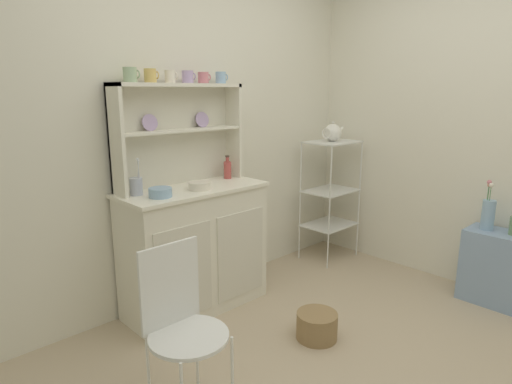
{
  "coord_description": "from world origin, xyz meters",
  "views": [
    {
      "loc": [
        -1.84,
        -0.98,
        1.52
      ],
      "look_at": [
        0.18,
        1.12,
        0.83
      ],
      "focal_mm": 30.43,
      "sensor_mm": 36.0,
      "label": 1
    }
  ],
  "objects_px": {
    "porcelain_teapot": "(333,133)",
    "hutch_cabinet": "(195,247)",
    "bowl_mixing_large": "(160,192)",
    "jam_bottle": "(228,169)",
    "side_shelf_blue": "(499,268)",
    "cup_sage_0": "(130,75)",
    "floor_basket": "(317,326)",
    "bakers_rack": "(331,185)",
    "wire_chair": "(181,318)",
    "utensil_jar": "(136,186)",
    "flower_vase": "(488,213)",
    "hutch_shelf_unit": "(177,127)"
  },
  "relations": [
    {
      "from": "bakers_rack",
      "to": "cup_sage_0",
      "type": "height_order",
      "value": "cup_sage_0"
    },
    {
      "from": "hutch_shelf_unit",
      "to": "porcelain_teapot",
      "type": "bearing_deg",
      "value": -8.82
    },
    {
      "from": "porcelain_teapot",
      "to": "floor_basket",
      "type": "bearing_deg",
      "value": -145.73
    },
    {
      "from": "wire_chair",
      "to": "jam_bottle",
      "type": "relative_size",
      "value": 4.94
    },
    {
      "from": "utensil_jar",
      "to": "hutch_shelf_unit",
      "type": "bearing_deg",
      "value": 12.83
    },
    {
      "from": "hutch_cabinet",
      "to": "floor_basket",
      "type": "bearing_deg",
      "value": -70.6
    },
    {
      "from": "side_shelf_blue",
      "to": "cup_sage_0",
      "type": "bearing_deg",
      "value": 141.01
    },
    {
      "from": "hutch_shelf_unit",
      "to": "bowl_mixing_large",
      "type": "distance_m",
      "value": 0.53
    },
    {
      "from": "bowl_mixing_large",
      "to": "bakers_rack",
      "type": "bearing_deg",
      "value": 0.35
    },
    {
      "from": "hutch_shelf_unit",
      "to": "utensil_jar",
      "type": "xyz_separation_m",
      "value": [
        -0.38,
        -0.09,
        -0.34
      ]
    },
    {
      "from": "side_shelf_blue",
      "to": "cup_sage_0",
      "type": "distance_m",
      "value": 2.85
    },
    {
      "from": "hutch_cabinet",
      "to": "flower_vase",
      "type": "distance_m",
      "value": 2.11
    },
    {
      "from": "cup_sage_0",
      "to": "flower_vase",
      "type": "height_order",
      "value": "cup_sage_0"
    },
    {
      "from": "side_shelf_blue",
      "to": "utensil_jar",
      "type": "height_order",
      "value": "utensil_jar"
    },
    {
      "from": "bakers_rack",
      "to": "jam_bottle",
      "type": "xyz_separation_m",
      "value": [
        -1.08,
        0.15,
        0.26
      ]
    },
    {
      "from": "hutch_cabinet",
      "to": "utensil_jar",
      "type": "xyz_separation_m",
      "value": [
        -0.38,
        0.08,
        0.48
      ]
    },
    {
      "from": "side_shelf_blue",
      "to": "utensil_jar",
      "type": "bearing_deg",
      "value": 142.25
    },
    {
      "from": "bakers_rack",
      "to": "wire_chair",
      "type": "relative_size",
      "value": 1.27
    },
    {
      "from": "bakers_rack",
      "to": "utensil_jar",
      "type": "bearing_deg",
      "value": 175.63
    },
    {
      "from": "hutch_cabinet",
      "to": "flower_vase",
      "type": "height_order",
      "value": "flower_vase"
    },
    {
      "from": "hutch_shelf_unit",
      "to": "cup_sage_0",
      "type": "bearing_deg",
      "value": -173.21
    },
    {
      "from": "cup_sage_0",
      "to": "bowl_mixing_large",
      "type": "height_order",
      "value": "cup_sage_0"
    },
    {
      "from": "wire_chair",
      "to": "porcelain_teapot",
      "type": "bearing_deg",
      "value": 36.11
    },
    {
      "from": "wire_chair",
      "to": "jam_bottle",
      "type": "height_order",
      "value": "jam_bottle"
    },
    {
      "from": "hutch_shelf_unit",
      "to": "cup_sage_0",
      "type": "height_order",
      "value": "cup_sage_0"
    },
    {
      "from": "bakers_rack",
      "to": "cup_sage_0",
      "type": "relative_size",
      "value": 11.2
    },
    {
      "from": "hutch_cabinet",
      "to": "side_shelf_blue",
      "type": "xyz_separation_m",
      "value": [
        1.61,
        -1.46,
        -0.18
      ]
    },
    {
      "from": "floor_basket",
      "to": "jam_bottle",
      "type": "relative_size",
      "value": 1.49
    },
    {
      "from": "jam_bottle",
      "to": "cup_sage_0",
      "type": "bearing_deg",
      "value": 177.14
    },
    {
      "from": "hutch_shelf_unit",
      "to": "cup_sage_0",
      "type": "relative_size",
      "value": 9.87
    },
    {
      "from": "jam_bottle",
      "to": "flower_vase",
      "type": "distance_m",
      "value": 1.91
    },
    {
      "from": "cup_sage_0",
      "to": "flower_vase",
      "type": "bearing_deg",
      "value": -36.8
    },
    {
      "from": "bowl_mixing_large",
      "to": "jam_bottle",
      "type": "bearing_deg",
      "value": 13.32
    },
    {
      "from": "porcelain_teapot",
      "to": "hutch_cabinet",
      "type": "bearing_deg",
      "value": 177.54
    },
    {
      "from": "bowl_mixing_large",
      "to": "jam_bottle",
      "type": "height_order",
      "value": "jam_bottle"
    },
    {
      "from": "side_shelf_blue",
      "to": "flower_vase",
      "type": "xyz_separation_m",
      "value": [
        -0.0,
        0.12,
        0.39
      ]
    },
    {
      "from": "hutch_cabinet",
      "to": "cup_sage_0",
      "type": "relative_size",
      "value": 10.59
    },
    {
      "from": "bowl_mixing_large",
      "to": "flower_vase",
      "type": "height_order",
      "value": "bowl_mixing_large"
    },
    {
      "from": "wire_chair",
      "to": "flower_vase",
      "type": "relative_size",
      "value": 2.34
    },
    {
      "from": "cup_sage_0",
      "to": "flower_vase",
      "type": "distance_m",
      "value": 2.62
    },
    {
      "from": "porcelain_teapot",
      "to": "bowl_mixing_large",
      "type": "bearing_deg",
      "value": -179.65
    },
    {
      "from": "hutch_shelf_unit",
      "to": "bowl_mixing_large",
      "type": "xyz_separation_m",
      "value": [
        -0.3,
        -0.24,
        -0.37
      ]
    },
    {
      "from": "side_shelf_blue",
      "to": "utensil_jar",
      "type": "relative_size",
      "value": 2.32
    },
    {
      "from": "floor_basket",
      "to": "jam_bottle",
      "type": "xyz_separation_m",
      "value": [
        0.08,
        0.94,
        0.86
      ]
    },
    {
      "from": "side_shelf_blue",
      "to": "flower_vase",
      "type": "distance_m",
      "value": 0.41
    },
    {
      "from": "flower_vase",
      "to": "jam_bottle",
      "type": "bearing_deg",
      "value": 130.88
    },
    {
      "from": "cup_sage_0",
      "to": "side_shelf_blue",
      "type": "bearing_deg",
      "value": -38.99
    },
    {
      "from": "side_shelf_blue",
      "to": "bowl_mixing_large",
      "type": "relative_size",
      "value": 3.75
    },
    {
      "from": "utensil_jar",
      "to": "cup_sage_0",
      "type": "bearing_deg",
      "value": 55.01
    },
    {
      "from": "wire_chair",
      "to": "floor_basket",
      "type": "distance_m",
      "value": 1.08
    }
  ]
}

